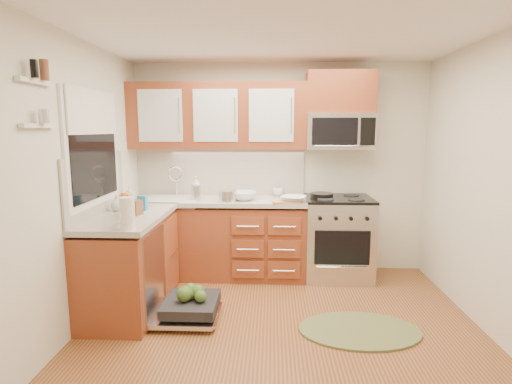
{
  "coord_description": "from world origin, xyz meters",
  "views": [
    {
      "loc": [
        -0.08,
        -3.12,
        1.73
      ],
      "look_at": [
        -0.25,
        0.85,
        1.1
      ],
      "focal_mm": 28.0,
      "sensor_mm": 36.0,
      "label": 1
    }
  ],
  "objects_px": {
    "rug": "(359,330)",
    "stock_pot": "(228,196)",
    "range": "(338,238)",
    "cup": "(278,192)",
    "dishwasher": "(187,308)",
    "bowl_a": "(293,199)",
    "skillet": "(322,195)",
    "paper_towel_roll": "(127,213)",
    "sink": "(173,209)",
    "upper_cabinets": "(218,116)",
    "bowl_b": "(243,196)",
    "microwave": "(339,131)",
    "cutting_board": "(286,202)"
  },
  "relations": [
    {
      "from": "cutting_board",
      "to": "rug",
      "type": "bearing_deg",
      "value": -60.77
    },
    {
      "from": "range",
      "to": "dishwasher",
      "type": "height_order",
      "value": "range"
    },
    {
      "from": "skillet",
      "to": "paper_towel_roll",
      "type": "xyz_separation_m",
      "value": [
        -1.73,
        -1.45,
        0.08
      ]
    },
    {
      "from": "microwave",
      "to": "cutting_board",
      "type": "height_order",
      "value": "microwave"
    },
    {
      "from": "bowl_b",
      "to": "cup",
      "type": "distance_m",
      "value": 0.5
    },
    {
      "from": "upper_cabinets",
      "to": "bowl_b",
      "type": "relative_size",
      "value": 6.67
    },
    {
      "from": "dishwasher",
      "to": "bowl_a",
      "type": "distance_m",
      "value": 1.63
    },
    {
      "from": "upper_cabinets",
      "to": "cup",
      "type": "relative_size",
      "value": 15.78
    },
    {
      "from": "cutting_board",
      "to": "bowl_b",
      "type": "distance_m",
      "value": 0.51
    },
    {
      "from": "upper_cabinets",
      "to": "range",
      "type": "bearing_deg",
      "value": -5.89
    },
    {
      "from": "dishwasher",
      "to": "cutting_board",
      "type": "bearing_deg",
      "value": 44.82
    },
    {
      "from": "skillet",
      "to": "cutting_board",
      "type": "relative_size",
      "value": 0.87
    },
    {
      "from": "rug",
      "to": "stock_pot",
      "type": "height_order",
      "value": "stock_pot"
    },
    {
      "from": "dishwasher",
      "to": "microwave",
      "type": "bearing_deg",
      "value": 39.07
    },
    {
      "from": "paper_towel_roll",
      "to": "cup",
      "type": "xyz_separation_m",
      "value": [
        1.24,
        1.67,
        -0.08
      ]
    },
    {
      "from": "upper_cabinets",
      "to": "bowl_b",
      "type": "distance_m",
      "value": 0.98
    },
    {
      "from": "skillet",
      "to": "cup",
      "type": "distance_m",
      "value": 0.54
    },
    {
      "from": "skillet",
      "to": "cup",
      "type": "xyz_separation_m",
      "value": [
        -0.5,
        0.22,
        0.0
      ]
    },
    {
      "from": "range",
      "to": "cutting_board",
      "type": "relative_size",
      "value": 3.14
    },
    {
      "from": "dishwasher",
      "to": "bowl_a",
      "type": "xyz_separation_m",
      "value": [
        1.01,
        0.95,
        0.86
      ]
    },
    {
      "from": "microwave",
      "to": "bowl_b",
      "type": "distance_m",
      "value": 1.33
    },
    {
      "from": "upper_cabinets",
      "to": "skillet",
      "type": "relative_size",
      "value": 7.81
    },
    {
      "from": "paper_towel_roll",
      "to": "bowl_b",
      "type": "relative_size",
      "value": 0.85
    },
    {
      "from": "rug",
      "to": "cutting_board",
      "type": "xyz_separation_m",
      "value": [
        -0.61,
        1.09,
        0.93
      ]
    },
    {
      "from": "skillet",
      "to": "stock_pot",
      "type": "bearing_deg",
      "value": -170.92
    },
    {
      "from": "sink",
      "to": "stock_pot",
      "type": "distance_m",
      "value": 0.71
    },
    {
      "from": "cup",
      "to": "cutting_board",
      "type": "bearing_deg",
      "value": -79.62
    },
    {
      "from": "dishwasher",
      "to": "bowl_a",
      "type": "bearing_deg",
      "value": 43.25
    },
    {
      "from": "microwave",
      "to": "stock_pot",
      "type": "xyz_separation_m",
      "value": [
        -1.26,
        -0.29,
        -0.71
      ]
    },
    {
      "from": "range",
      "to": "cup",
      "type": "distance_m",
      "value": 0.88
    },
    {
      "from": "range",
      "to": "rug",
      "type": "xyz_separation_m",
      "value": [
        -0.0,
        -1.3,
        -0.46
      ]
    },
    {
      "from": "dishwasher",
      "to": "bowl_b",
      "type": "height_order",
      "value": "bowl_b"
    },
    {
      "from": "microwave",
      "to": "upper_cabinets",
      "type": "bearing_deg",
      "value": 178.98
    },
    {
      "from": "microwave",
      "to": "dishwasher",
      "type": "distance_m",
      "value": 2.55
    },
    {
      "from": "range",
      "to": "cup",
      "type": "bearing_deg",
      "value": 162.39
    },
    {
      "from": "range",
      "to": "bowl_b",
      "type": "relative_size",
      "value": 3.09
    },
    {
      "from": "dishwasher",
      "to": "sink",
      "type": "bearing_deg",
      "value": 109.2
    },
    {
      "from": "range",
      "to": "skillet",
      "type": "height_order",
      "value": "skillet"
    },
    {
      "from": "skillet",
      "to": "paper_towel_roll",
      "type": "distance_m",
      "value": 2.26
    },
    {
      "from": "cutting_board",
      "to": "cup",
      "type": "bearing_deg",
      "value": 100.38
    },
    {
      "from": "dishwasher",
      "to": "skillet",
      "type": "distance_m",
      "value": 1.96
    },
    {
      "from": "sink",
      "to": "rug",
      "type": "height_order",
      "value": "sink"
    },
    {
      "from": "dishwasher",
      "to": "rug",
      "type": "distance_m",
      "value": 1.55
    },
    {
      "from": "dishwasher",
      "to": "cup",
      "type": "distance_m",
      "value": 1.82
    },
    {
      "from": "sink",
      "to": "skillet",
      "type": "distance_m",
      "value": 1.74
    },
    {
      "from": "range",
      "to": "cup",
      "type": "relative_size",
      "value": 7.31
    },
    {
      "from": "range",
      "to": "paper_towel_roll",
      "type": "height_order",
      "value": "paper_towel_roll"
    },
    {
      "from": "rug",
      "to": "sink",
      "type": "bearing_deg",
      "value": 146.2
    },
    {
      "from": "range",
      "to": "dishwasher",
      "type": "relative_size",
      "value": 1.36
    },
    {
      "from": "cutting_board",
      "to": "bowl_b",
      "type": "height_order",
      "value": "bowl_b"
    }
  ]
}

